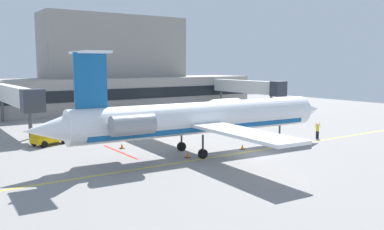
# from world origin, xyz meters

# --- Properties ---
(ground) EXTENTS (120.00, 120.00, 0.11)m
(ground) POSITION_xyz_m (-0.00, 0.00, -0.05)
(ground) COLOR gray
(terminal_building) EXTENTS (55.58, 13.26, 18.36)m
(terminal_building) POSITION_xyz_m (7.28, 47.23, 6.92)
(terminal_building) COLOR gray
(terminal_building) RESTS_ON ground
(jet_bridge_west) EXTENTS (2.40, 21.73, 5.93)m
(jet_bridge_west) POSITION_xyz_m (-16.05, 28.38, 4.56)
(jet_bridge_west) COLOR silver
(jet_bridge_west) RESTS_ON ground
(jet_bridge_east) EXTENTS (2.40, 18.83, 5.74)m
(jet_bridge_east) POSITION_xyz_m (26.33, 29.85, 4.37)
(jet_bridge_east) COLOR silver
(jet_bridge_east) RESTS_ON ground
(regional_jet) EXTENTS (32.81, 26.23, 9.82)m
(regional_jet) POSITION_xyz_m (-4.45, 2.93, 3.51)
(regional_jet) COLOR white
(regional_jet) RESTS_ON ground
(baggage_tug) EXTENTS (4.14, 3.09, 1.90)m
(baggage_tug) POSITION_xyz_m (-15.62, 15.70, 0.88)
(baggage_tug) COLOR #E5B20C
(baggage_tug) RESTS_ON ground
(pushback_tractor) EXTENTS (3.81, 2.67, 2.03)m
(pushback_tractor) POSITION_xyz_m (12.16, 28.80, 0.93)
(pushback_tractor) COLOR silver
(pushback_tractor) RESTS_ON ground
(fuel_tank) EXTENTS (7.42, 2.57, 2.80)m
(fuel_tank) POSITION_xyz_m (17.66, 26.21, 1.55)
(fuel_tank) COLOR white
(fuel_tank) RESTS_ON ground
(marshaller) EXTENTS (0.80, 0.42, 1.87)m
(marshaller) POSITION_xyz_m (12.07, 1.93, 0.94)
(marshaller) COLOR #191E33
(marshaller) RESTS_ON ground
(safety_cone_alpha) EXTENTS (0.47, 0.47, 0.55)m
(safety_cone_alpha) POSITION_xyz_m (-6.37, 2.04, 0.25)
(safety_cone_alpha) COLOR orange
(safety_cone_alpha) RESTS_ON ground
(safety_cone_bravo) EXTENTS (0.47, 0.47, 0.55)m
(safety_cone_bravo) POSITION_xyz_m (-9.63, 9.48, 0.25)
(safety_cone_bravo) COLOR orange
(safety_cone_bravo) RESTS_ON ground
(safety_cone_charlie) EXTENTS (0.47, 0.47, 0.55)m
(safety_cone_charlie) POSITION_xyz_m (0.49, 2.09, 0.25)
(safety_cone_charlie) COLOR orange
(safety_cone_charlie) RESTS_ON ground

